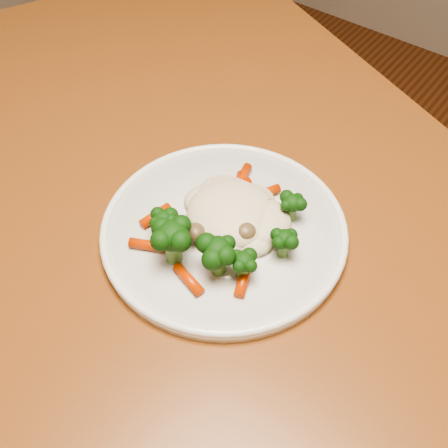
# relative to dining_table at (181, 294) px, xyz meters

# --- Properties ---
(dining_table) EXTENTS (1.54, 1.33, 0.75)m
(dining_table) POSITION_rel_dining_table_xyz_m (0.00, 0.00, 0.00)
(dining_table) COLOR brown
(dining_table) RESTS_ON ground
(plate) EXTENTS (0.29, 0.29, 0.01)m
(plate) POSITION_rel_dining_table_xyz_m (0.03, 0.05, 0.10)
(plate) COLOR white
(plate) RESTS_ON dining_table
(meal) EXTENTS (0.18, 0.20, 0.05)m
(meal) POSITION_rel_dining_table_xyz_m (0.04, 0.05, 0.12)
(meal) COLOR beige
(meal) RESTS_ON plate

